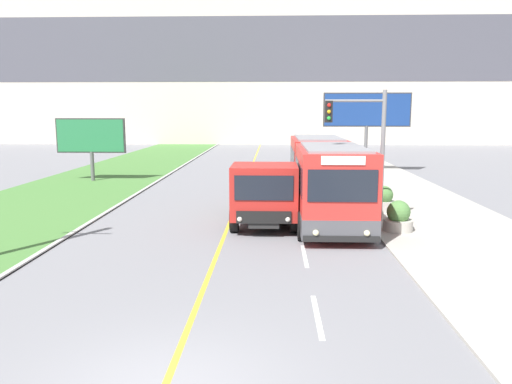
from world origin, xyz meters
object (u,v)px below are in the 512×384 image
Objects in this scene: billboard_small at (91,137)px; planter_round_near at (398,218)px; billboard_large at (367,112)px; dump_truck at (265,194)px; traffic_light_mast at (364,141)px; planter_round_second at (384,200)px; planter_round_third at (368,188)px; city_bus at (324,177)px.

billboard_small reaches higher than planter_round_near.
billboard_large reaches higher than planter_round_near.
billboard_large is (6.94, 16.97, 3.08)m from dump_truck.
traffic_light_mast is 4.19m from planter_round_second.
billboard_small reaches higher than planter_round_second.
planter_round_third is at bearing 89.93° from planter_round_second.
billboard_large is at bearing 14.86° from billboard_small.
traffic_light_mast is at bearing 146.16° from planter_round_near.
city_bus is 3.45m from traffic_light_mast.
billboard_large is at bearing 67.75° from dump_truck.
planter_round_second is 0.98× the size of planter_round_third.
billboard_large is 5.45× the size of planter_round_second.
city_bus is 10.41× the size of planter_round_third.
planter_round_third is at bearing -99.27° from billboard_large.
planter_round_near is at bearing -33.84° from traffic_light_mast.
traffic_light_mast is 4.59× the size of planter_round_near.
city_bus is 1.93× the size of dump_truck.
planter_round_near is 0.99× the size of planter_round_third.
city_bus is at bearing -125.96° from planter_round_third.
billboard_small is 20.96m from planter_round_near.
traffic_light_mast is 4.61× the size of planter_round_second.
billboard_large is at bearing 80.73° from planter_round_third.
city_bus is at bearing 45.06° from dump_truck.
billboard_large is (3.20, 17.16, 1.00)m from traffic_light_mast.
traffic_light_mast is (1.21, -2.73, 1.74)m from city_bus.
planter_round_second is (2.65, 0.07, -1.04)m from city_bus.
city_bus is 3.60m from dump_truck.
city_bus is 15.34m from billboard_large.
billboard_small is (-14.98, 12.34, -0.56)m from traffic_light_mast.
planter_round_second is at bearing -30.17° from billboard_small.
city_bus is 4.64m from planter_round_third.
planter_round_near is (4.94, -0.99, -0.69)m from dump_truck.
billboard_small is at bearing 140.92° from planter_round_near.
city_bus is at bearing 113.98° from traffic_light_mast.
city_bus reaches higher than planter_round_near.
traffic_light_mast is at bearing -100.57° from billboard_large.
billboard_large is 5.36× the size of planter_round_third.
planter_round_second is at bearing -90.07° from planter_round_third.
dump_truck is at bearing -112.25° from billboard_large.
billboard_large is at bearing 83.00° from planter_round_second.
traffic_light_mast is 1.19× the size of billboard_small.
billboard_small is (-11.24, 12.15, 1.53)m from dump_truck.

